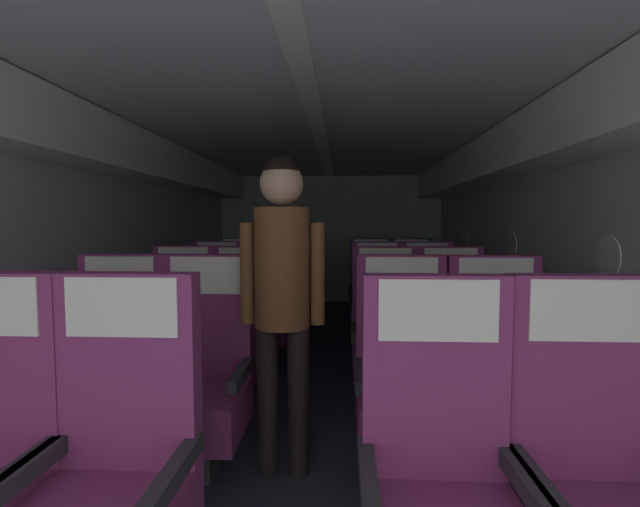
{
  "coord_description": "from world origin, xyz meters",
  "views": [
    {
      "loc": [
        0.21,
        0.32,
        1.29
      ],
      "look_at": [
        -0.02,
        4.76,
        1.0
      ],
      "focal_mm": 24.85,
      "sensor_mm": 36.0,
      "label": 1
    }
  ],
  "objects_px": {
    "seat_b_right_aisle": "(499,386)",
    "seat_d_right_window": "(377,312)",
    "seat_d_left_window": "(215,311)",
    "seat_e_left_window": "(238,296)",
    "seat_a_right_window": "(442,493)",
    "seat_c_left_window": "(180,335)",
    "seat_a_right_aisle": "(600,493)",
    "seat_b_left_aisle": "(202,381)",
    "seat_e_right_aisle": "(412,297)",
    "seat_c_right_window": "(386,338)",
    "flight_attendant": "(282,280)",
    "seat_b_right_window": "(403,383)",
    "seat_d_right_aisle": "(428,313)",
    "seat_e_left_aisle": "(278,296)",
    "seat_c_left_aisle": "(243,336)",
    "seat_d_left_aisle": "(265,311)",
    "seat_e_right_window": "(371,297)",
    "seat_b_left_window": "(114,379)",
    "seat_a_left_aisle": "(112,482)",
    "seat_c_right_aisle": "(452,339)"
  },
  "relations": [
    {
      "from": "seat_d_left_window",
      "to": "seat_d_right_aisle",
      "type": "distance_m",
      "value": 2.0
    },
    {
      "from": "seat_b_right_aisle",
      "to": "seat_b_right_window",
      "type": "distance_m",
      "value": 0.49
    },
    {
      "from": "seat_d_right_window",
      "to": "seat_e_left_window",
      "type": "distance_m",
      "value": 1.77
    },
    {
      "from": "seat_a_right_window",
      "to": "seat_b_left_aisle",
      "type": "height_order",
      "value": "same"
    },
    {
      "from": "seat_e_right_aisle",
      "to": "seat_c_left_window",
      "type": "bearing_deg",
      "value": -137.61
    },
    {
      "from": "seat_c_left_window",
      "to": "seat_d_left_aisle",
      "type": "height_order",
      "value": "same"
    },
    {
      "from": "seat_d_left_window",
      "to": "seat_e_right_window",
      "type": "distance_m",
      "value": 1.78
    },
    {
      "from": "flight_attendant",
      "to": "seat_b_right_aisle",
      "type": "bearing_deg",
      "value": -155.96
    },
    {
      "from": "seat_a_right_window",
      "to": "seat_c_left_window",
      "type": "relative_size",
      "value": 1.0
    },
    {
      "from": "seat_b_right_aisle",
      "to": "seat_e_left_window",
      "type": "distance_m",
      "value": 3.39
    },
    {
      "from": "seat_c_right_window",
      "to": "seat_a_right_aisle",
      "type": "bearing_deg",
      "value": -75.12
    },
    {
      "from": "seat_a_right_window",
      "to": "seat_c_left_window",
      "type": "bearing_deg",
      "value": 129.1
    },
    {
      "from": "seat_d_right_window",
      "to": "seat_b_right_window",
      "type": "bearing_deg",
      "value": -90.41
    },
    {
      "from": "seat_c_right_window",
      "to": "seat_e_left_aisle",
      "type": "height_order",
      "value": "same"
    },
    {
      "from": "seat_d_left_window",
      "to": "flight_attendant",
      "type": "bearing_deg",
      "value": -64.22
    },
    {
      "from": "seat_e_left_aisle",
      "to": "seat_d_right_window",
      "type": "bearing_deg",
      "value": -39.99
    },
    {
      "from": "seat_b_right_aisle",
      "to": "seat_d_right_window",
      "type": "relative_size",
      "value": 1.0
    },
    {
      "from": "seat_a_right_aisle",
      "to": "seat_e_left_window",
      "type": "bearing_deg",
      "value": 118.68
    },
    {
      "from": "seat_b_left_aisle",
      "to": "seat_e_right_aisle",
      "type": "xyz_separation_m",
      "value": [
        1.52,
        2.76,
        0.0
      ]
    },
    {
      "from": "seat_a_right_window",
      "to": "seat_c_right_window",
      "type": "relative_size",
      "value": 1.0
    },
    {
      "from": "seat_d_left_aisle",
      "to": "seat_d_right_window",
      "type": "distance_m",
      "value": 1.06
    },
    {
      "from": "seat_c_right_window",
      "to": "seat_e_left_window",
      "type": "bearing_deg",
      "value": 129.52
    },
    {
      "from": "seat_b_left_window",
      "to": "seat_d_left_window",
      "type": "xyz_separation_m",
      "value": [
        0.0,
        1.85,
        0.0
      ]
    },
    {
      "from": "seat_a_right_aisle",
      "to": "seat_b_right_aisle",
      "type": "distance_m",
      "value": 0.9
    },
    {
      "from": "seat_d_right_aisle",
      "to": "seat_e_left_window",
      "type": "bearing_deg",
      "value": 155.58
    },
    {
      "from": "seat_b_right_window",
      "to": "seat_a_right_aisle",
      "type": "bearing_deg",
      "value": -62.35
    },
    {
      "from": "seat_a_right_window",
      "to": "seat_b_right_aisle",
      "type": "height_order",
      "value": "same"
    },
    {
      "from": "seat_d_right_aisle",
      "to": "seat_e_left_aisle",
      "type": "xyz_separation_m",
      "value": [
        -1.53,
        0.9,
        0.0
      ]
    },
    {
      "from": "seat_e_left_aisle",
      "to": "seat_e_right_aisle",
      "type": "height_order",
      "value": "same"
    },
    {
      "from": "seat_a_right_aisle",
      "to": "seat_d_left_window",
      "type": "relative_size",
      "value": 1.0
    },
    {
      "from": "seat_a_left_aisle",
      "to": "seat_d_left_aisle",
      "type": "xyz_separation_m",
      "value": [
        0.0,
        2.76,
        0.0
      ]
    },
    {
      "from": "seat_a_right_aisle",
      "to": "seat_d_right_aisle",
      "type": "distance_m",
      "value": 2.73
    },
    {
      "from": "seat_e_right_window",
      "to": "seat_a_right_window",
      "type": "bearing_deg",
      "value": -90.25
    },
    {
      "from": "seat_b_left_aisle",
      "to": "seat_d_left_window",
      "type": "distance_m",
      "value": 1.91
    },
    {
      "from": "seat_c_left_aisle",
      "to": "seat_d_left_aisle",
      "type": "bearing_deg",
      "value": 90.25
    },
    {
      "from": "seat_a_right_window",
      "to": "seat_d_left_window",
      "type": "distance_m",
      "value": 3.15
    },
    {
      "from": "seat_b_right_aisle",
      "to": "seat_c_right_aisle",
      "type": "xyz_separation_m",
      "value": [
        -0.01,
        0.91,
        0.0
      ]
    },
    {
      "from": "seat_c_left_aisle",
      "to": "flight_attendant",
      "type": "bearing_deg",
      "value": -65.64
    },
    {
      "from": "seat_c_right_window",
      "to": "flight_attendant",
      "type": "distance_m",
      "value": 1.24
    },
    {
      "from": "flight_attendant",
      "to": "seat_e_left_aisle",
      "type": "bearing_deg",
      "value": -58.51
    },
    {
      "from": "seat_e_right_window",
      "to": "flight_attendant",
      "type": "bearing_deg",
      "value": -102.75
    },
    {
      "from": "seat_c_right_window",
      "to": "seat_e_right_aisle",
      "type": "height_order",
      "value": "same"
    },
    {
      "from": "seat_b_right_window",
      "to": "seat_c_left_window",
      "type": "relative_size",
      "value": 1.0
    },
    {
      "from": "seat_d_left_window",
      "to": "seat_e_left_window",
      "type": "distance_m",
      "value": 0.89
    },
    {
      "from": "seat_a_right_aisle",
      "to": "seat_d_left_aisle",
      "type": "height_order",
      "value": "same"
    },
    {
      "from": "seat_a_right_window",
      "to": "seat_a_right_aisle",
      "type": "bearing_deg",
      "value": 2.87
    },
    {
      "from": "seat_e_right_window",
      "to": "flight_attendant",
      "type": "xyz_separation_m",
      "value": [
        -0.63,
        -2.78,
        0.54
      ]
    },
    {
      "from": "seat_d_right_window",
      "to": "seat_e_right_aisle",
      "type": "relative_size",
      "value": 1.0
    },
    {
      "from": "seat_a_right_aisle",
      "to": "seat_d_right_aisle",
      "type": "xyz_separation_m",
      "value": [
        -0.0,
        2.73,
        0.0
      ]
    },
    {
      "from": "seat_d_right_aisle",
      "to": "seat_e_right_aisle",
      "type": "xyz_separation_m",
      "value": [
        -0.0,
        0.91,
        0.0
      ]
    }
  ]
}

